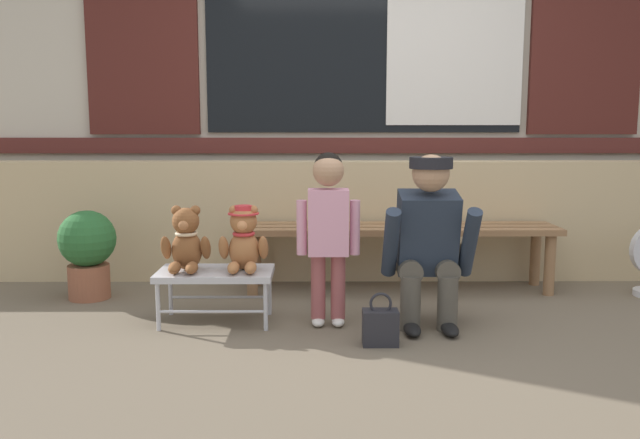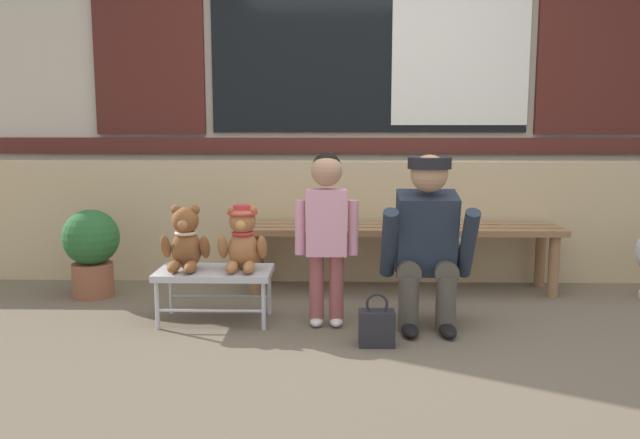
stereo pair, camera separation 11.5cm
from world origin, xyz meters
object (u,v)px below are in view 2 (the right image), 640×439
Objects in this scene: teddy_bear_plain at (186,241)px; handbag_on_ground at (377,327)px; small_display_bench at (215,275)px; wooden_bench_long at (401,236)px; teddy_bear_with_hat at (243,239)px; child_standing at (327,220)px; potted_plant at (91,248)px; adult_crouching at (428,241)px.

handbag_on_ground is at bearing -20.39° from teddy_bear_plain.
small_display_bench is at bearing -0.51° from teddy_bear_plain.
wooden_bench_long is 5.78× the size of teddy_bear_plain.
handbag_on_ground is (0.89, -0.39, -0.17)m from small_display_bench.
handbag_on_ground is (0.73, -0.39, -0.38)m from teddy_bear_with_hat.
teddy_bear_plain reaches higher than small_display_bench.
child_standing is (0.79, -0.06, 0.13)m from teddy_bear_plain.
teddy_bear_plain is 0.38× the size of child_standing.
child_standing is at bearing -20.71° from potted_plant.
teddy_bear_plain reaches higher than potted_plant.
teddy_bear_with_hat reaches higher than handbag_on_ground.
small_display_bench is at bearing 156.39° from handbag_on_ground.
child_standing is 1.65m from potted_plant.
potted_plant is (-0.73, 0.52, -0.14)m from teddy_bear_plain.
teddy_bear_with_hat is (0.16, 0.00, 0.21)m from small_display_bench.
child_standing reaches higher than wooden_bench_long.
wooden_bench_long is at bearing 37.02° from teddy_bear_with_hat.
teddy_bear_plain reaches higher than handbag_on_ground.
handbag_on_ground is at bearing -23.61° from small_display_bench.
adult_crouching is 2.16m from potted_plant.
potted_plant reaches higher than wooden_bench_long.
wooden_bench_long is 1.20m from teddy_bear_with_hat.
adult_crouching is at bearing -1.57° from child_standing.
adult_crouching is (0.55, -0.02, -0.11)m from child_standing.
teddy_bear_plain is at bearing -179.87° from teddy_bear_with_hat.
adult_crouching is at bearing 47.15° from handbag_on_ground.
small_display_bench is 0.67× the size of adult_crouching.
teddy_bear_with_hat is 0.64× the size of potted_plant.
teddy_bear_with_hat reaches higher than potted_plant.
handbag_on_ground is (-0.23, -1.11, -0.28)m from wooden_bench_long.
child_standing is (0.47, -0.06, 0.12)m from teddy_bear_with_hat.
potted_plant is at bearing 152.98° from handbag_on_ground.
teddy_bear_plain is at bearing 179.49° from small_display_bench.
potted_plant is (-1.78, 0.91, 0.23)m from handbag_on_ground.
potted_plant reaches higher than handbag_on_ground.
teddy_bear_plain is 0.32m from teddy_bear_with_hat.
adult_crouching reaches higher than potted_plant.
handbag_on_ground is 0.48× the size of potted_plant.
wooden_bench_long reaches higher than small_display_bench.
child_standing is (0.63, -0.06, 0.33)m from small_display_bench.
wooden_bench_long is 2.19× the size of child_standing.
handbag_on_ground is at bearing -27.02° from potted_plant.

